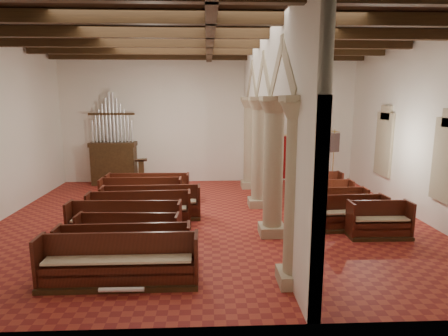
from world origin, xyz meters
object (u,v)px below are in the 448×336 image
processional_banner (333,165)px  nave_pew_0 (119,269)px  pipe_organ (114,155)px  lectern (141,174)px  aisle_pew_0 (379,225)px

processional_banner → nave_pew_0: processional_banner is taller
pipe_organ → nave_pew_0: bearing=-76.0°
pipe_organ → lectern: size_ratio=3.30×
processional_banner → pipe_organ: bearing=161.1°
aisle_pew_0 → processional_banner: bearing=82.1°
processional_banner → aisle_pew_0: 7.43m
processional_banner → nave_pew_0: (-7.99, -9.89, -0.45)m
processional_banner → nave_pew_0: 12.72m
pipe_organ → aisle_pew_0: pipe_organ is taller
pipe_organ → nave_pew_0: pipe_organ is taller
pipe_organ → lectern: 1.63m
nave_pew_0 → aisle_pew_0: (6.92, 2.55, -0.01)m
pipe_organ → lectern: pipe_organ is taller
processional_banner → aisle_pew_0: bearing=-117.2°
lectern → pipe_organ: bearing=149.5°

